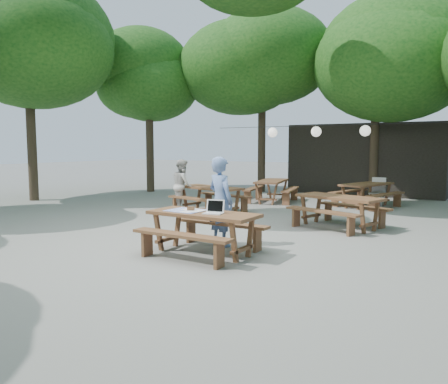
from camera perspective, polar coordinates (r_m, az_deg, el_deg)
ground at (r=9.62m, az=0.39°, el=-5.50°), size 80.00×80.00×0.00m
pavilion at (r=19.06m, az=18.53°, el=4.13°), size 6.00×3.00×2.80m
main_picnic_table at (r=7.82m, az=-2.72°, el=-5.28°), size 2.00×1.58×0.75m
picnic_table_nw at (r=12.71m, az=-1.81°, el=-0.92°), size 2.19×1.95×0.75m
picnic_table_ne at (r=10.67m, az=14.75°, el=-2.45°), size 2.27×2.06×0.75m
picnic_table_far_w at (r=15.16m, az=6.24°, el=0.17°), size 1.96×2.20×0.75m
picnic_table_far_e at (r=14.54m, az=18.09°, el=-0.34°), size 2.06×2.28×0.75m
woman at (r=8.38m, az=-0.44°, el=-1.24°), size 0.73×0.60×1.72m
second_person at (r=12.95m, az=-5.42°, el=0.88°), size 0.94×0.94×1.54m
plastic_chair at (r=15.05m, az=19.36°, el=-0.68°), size 0.45×0.45×0.90m
laptop at (r=7.60m, az=-1.30°, el=-2.37°), size 0.38×0.32×0.24m
tabletop_clutter at (r=7.97m, az=-4.80°, el=-2.36°), size 0.67×0.58×0.08m
paper_lanterns at (r=14.95m, az=12.00°, el=7.73°), size 9.00×0.34×0.38m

